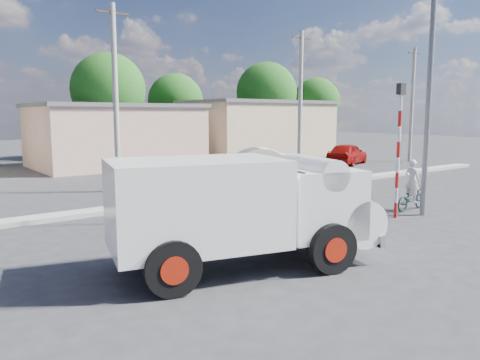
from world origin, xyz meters
TOP-DOWN VIEW (x-y plane):
  - ground_plane at (0.00, 0.00)m, footprint 120.00×120.00m
  - median at (0.00, 8.00)m, footprint 40.00×0.80m
  - truck at (-3.79, 0.49)m, footprint 6.30×3.60m
  - bicycle at (4.71, 1.91)m, footprint 1.72×0.67m
  - cyclist at (4.71, 1.91)m, footprint 0.39×0.57m
  - car_cream at (8.68, 14.72)m, footprint 4.27×2.68m
  - car_red at (14.81, 13.34)m, footprint 4.63×3.17m
  - traffic_pole at (3.20, 1.50)m, footprint 0.28×0.18m
  - streetlight at (4.14, 1.20)m, footprint 2.34×0.22m
  - building_row at (1.10, 22.00)m, footprint 37.80×7.30m
  - tree_row at (7.45, 28.53)m, footprint 51.24×7.43m
  - utility_poles at (3.25, 12.00)m, footprint 35.40×0.24m

SIDE VIEW (x-z plane):
  - ground_plane at x=0.00m, z-range 0.00..0.00m
  - median at x=0.00m, z-range 0.00..0.16m
  - bicycle at x=4.71m, z-range 0.00..0.89m
  - car_cream at x=8.68m, z-range 0.00..1.33m
  - car_red at x=14.81m, z-range 0.00..1.46m
  - cyclist at x=4.71m, z-range 0.00..1.51m
  - truck at x=-3.79m, z-range 0.13..2.59m
  - building_row at x=1.10m, z-range -0.09..4.35m
  - traffic_pole at x=3.20m, z-range 0.41..4.77m
  - utility_poles at x=3.25m, z-range 0.07..8.07m
  - tree_row at x=7.45m, z-range 0.75..9.17m
  - streetlight at x=4.14m, z-range 0.46..9.46m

